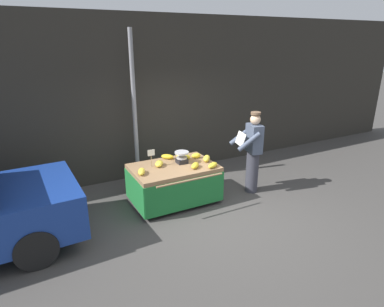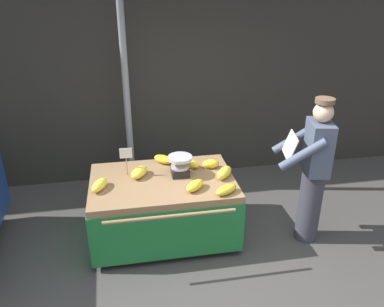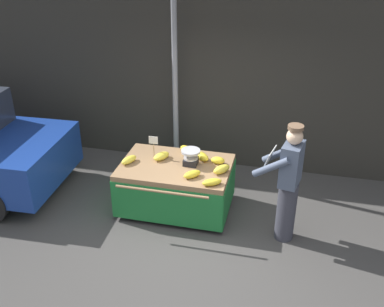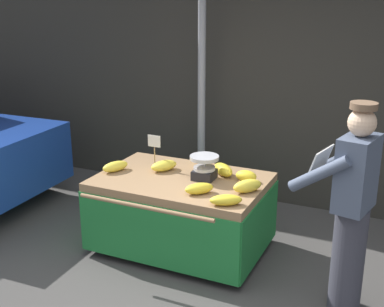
# 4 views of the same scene
# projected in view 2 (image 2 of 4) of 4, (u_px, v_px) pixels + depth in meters

# --- Properties ---
(ground_plane) EXTENTS (60.00, 60.00, 0.00)m
(ground_plane) POSITION_uv_depth(u_px,v_px,m) (222.00, 284.00, 3.89)
(ground_plane) COLOR #423F3D
(back_wall) EXTENTS (16.00, 0.24, 3.62)m
(back_wall) POSITION_uv_depth(u_px,v_px,m) (181.00, 56.00, 5.47)
(back_wall) COLOR #2D2B26
(back_wall) RESTS_ON ground
(street_pole) EXTENTS (0.09, 0.09, 3.30)m
(street_pole) POSITION_uv_depth(u_px,v_px,m) (125.00, 77.00, 4.99)
(street_pole) COLOR gray
(street_pole) RESTS_ON ground
(banana_cart) EXTENTS (1.64, 1.29, 0.75)m
(banana_cart) POSITION_uv_depth(u_px,v_px,m) (163.00, 195.00, 4.42)
(banana_cart) COLOR #93704C
(banana_cart) RESTS_ON ground
(weighing_scale) EXTENTS (0.28, 0.28, 0.23)m
(weighing_scale) POSITION_uv_depth(u_px,v_px,m) (180.00, 166.00, 4.38)
(weighing_scale) COLOR black
(weighing_scale) RESTS_ON banana_cart
(price_sign) EXTENTS (0.14, 0.01, 0.34)m
(price_sign) POSITION_uv_depth(u_px,v_px,m) (126.00, 156.00, 4.32)
(price_sign) COLOR #997A51
(price_sign) RESTS_ON banana_cart
(banana_bunch_0) EXTENTS (0.28, 0.27, 0.10)m
(banana_bunch_0) POSITION_uv_depth(u_px,v_px,m) (195.00, 186.00, 4.10)
(banana_bunch_0) COLOR yellow
(banana_bunch_0) RESTS_ON banana_cart
(banana_bunch_1) EXTENTS (0.28, 0.28, 0.10)m
(banana_bunch_1) POSITION_uv_depth(u_px,v_px,m) (163.00, 159.00, 4.69)
(banana_bunch_1) COLOR gold
(banana_bunch_1) RESTS_ON banana_cart
(banana_bunch_2) EXTENTS (0.23, 0.31, 0.10)m
(banana_bunch_2) POSITION_uv_depth(u_px,v_px,m) (100.00, 185.00, 4.11)
(banana_bunch_2) COLOR yellow
(banana_bunch_2) RESTS_ON banana_cart
(banana_bunch_3) EXTENTS (0.31, 0.30, 0.11)m
(banana_bunch_3) POSITION_uv_depth(u_px,v_px,m) (188.00, 163.00, 4.59)
(banana_bunch_3) COLOR yellow
(banana_bunch_3) RESTS_ON banana_cart
(banana_bunch_4) EXTENTS (0.20, 0.13, 0.11)m
(banana_bunch_4) POSITION_uv_depth(u_px,v_px,m) (211.00, 164.00, 4.57)
(banana_bunch_4) COLOR yellow
(banana_bunch_4) RESTS_ON banana_cart
(banana_bunch_5) EXTENTS (0.27, 0.30, 0.12)m
(banana_bunch_5) POSITION_uv_depth(u_px,v_px,m) (224.00, 173.00, 4.35)
(banana_bunch_5) COLOR yellow
(banana_bunch_5) RESTS_ON banana_cart
(banana_bunch_6) EXTENTS (0.27, 0.32, 0.11)m
(banana_bunch_6) POSITION_uv_depth(u_px,v_px,m) (139.00, 172.00, 4.37)
(banana_bunch_6) COLOR yellow
(banana_bunch_6) RESTS_ON banana_cart
(banana_bunch_7) EXTENTS (0.30, 0.24, 0.09)m
(banana_bunch_7) POSITION_uv_depth(u_px,v_px,m) (226.00, 190.00, 4.03)
(banana_bunch_7) COLOR yellow
(banana_bunch_7) RESTS_ON banana_cart
(vendor_person) EXTENTS (0.65, 0.60, 1.71)m
(vendor_person) POSITION_uv_depth(u_px,v_px,m) (313.00, 172.00, 4.23)
(vendor_person) COLOR #383842
(vendor_person) RESTS_ON ground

